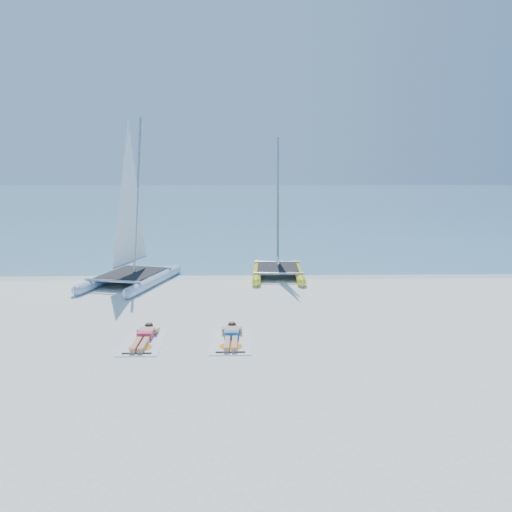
{
  "coord_description": "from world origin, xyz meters",
  "views": [
    {
      "loc": [
        0.47,
        -14.36,
        4.28
      ],
      "look_at": [
        0.82,
        1.2,
        1.56
      ],
      "focal_mm": 35.0,
      "sensor_mm": 36.0,
      "label": 1
    }
  ],
  "objects_px": {
    "catamaran_yellow": "(278,230)",
    "sunbather_a": "(144,336)",
    "catamaran_blue": "(131,233)",
    "towel_b": "(231,342)",
    "sunbather_b": "(231,335)",
    "towel_a": "(143,343)"
  },
  "relations": [
    {
      "from": "towel_a",
      "to": "sunbather_b",
      "type": "xyz_separation_m",
      "value": [
        2.19,
        0.22,
        0.11
      ]
    },
    {
      "from": "sunbather_b",
      "to": "catamaran_blue",
      "type": "bearing_deg",
      "value": 121.31
    },
    {
      "from": "catamaran_yellow",
      "to": "towel_b",
      "type": "bearing_deg",
      "value": -99.39
    },
    {
      "from": "catamaran_blue",
      "to": "sunbather_a",
      "type": "relative_size",
      "value": 3.73
    },
    {
      "from": "catamaran_blue",
      "to": "sunbather_a",
      "type": "bearing_deg",
      "value": -60.11
    },
    {
      "from": "catamaran_yellow",
      "to": "sunbather_a",
      "type": "xyz_separation_m",
      "value": [
        -3.88,
        -8.07,
        -1.69
      ]
    },
    {
      "from": "catamaran_blue",
      "to": "sunbather_b",
      "type": "xyz_separation_m",
      "value": [
        3.91,
        -6.43,
        -1.8
      ]
    },
    {
      "from": "catamaran_blue",
      "to": "sunbather_a",
      "type": "xyz_separation_m",
      "value": [
        1.72,
        -6.46,
        -1.8
      ]
    },
    {
      "from": "towel_a",
      "to": "sunbather_a",
      "type": "distance_m",
      "value": 0.22
    },
    {
      "from": "catamaran_yellow",
      "to": "sunbather_b",
      "type": "relative_size",
      "value": 3.33
    },
    {
      "from": "sunbather_a",
      "to": "towel_a",
      "type": "bearing_deg",
      "value": -90.0
    },
    {
      "from": "catamaran_yellow",
      "to": "towel_b",
      "type": "xyz_separation_m",
      "value": [
        -1.69,
        -8.23,
        -1.8
      ]
    },
    {
      "from": "towel_b",
      "to": "sunbather_b",
      "type": "xyz_separation_m",
      "value": [
        0.0,
        0.19,
        0.11
      ]
    },
    {
      "from": "towel_a",
      "to": "towel_b",
      "type": "bearing_deg",
      "value": 0.72
    },
    {
      "from": "towel_a",
      "to": "sunbather_b",
      "type": "bearing_deg",
      "value": 5.71
    },
    {
      "from": "towel_a",
      "to": "towel_b",
      "type": "distance_m",
      "value": 2.19
    },
    {
      "from": "catamaran_blue",
      "to": "sunbather_b",
      "type": "relative_size",
      "value": 3.73
    },
    {
      "from": "towel_a",
      "to": "sunbather_a",
      "type": "height_order",
      "value": "sunbather_a"
    },
    {
      "from": "catamaran_blue",
      "to": "towel_a",
      "type": "xyz_separation_m",
      "value": [
        1.72,
        -6.65,
        -1.91
      ]
    },
    {
      "from": "sunbather_b",
      "to": "catamaran_yellow",
      "type": "bearing_deg",
      "value": 78.14
    },
    {
      "from": "catamaran_yellow",
      "to": "towel_b",
      "type": "relative_size",
      "value": 3.1
    },
    {
      "from": "towel_a",
      "to": "catamaran_blue",
      "type": "bearing_deg",
      "value": 104.49
    }
  ]
}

